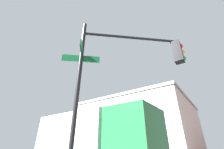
# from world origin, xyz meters

# --- Properties ---
(traffic_signal_near) EXTENTS (2.92, 2.76, 5.18)m
(traffic_signal_near) POSITION_xyz_m (-6.30, -6.22, 3.70)
(traffic_signal_near) COLOR black
(traffic_signal_near) RESTS_ON ground_plane
(building_stucco) EXTENTS (17.67, 18.38, 8.75)m
(building_stucco) POSITION_xyz_m (-16.69, 17.04, 4.38)
(building_stucco) COLOR #BCB7AD
(building_stucco) RESTS_ON ground_plane
(box_truck_second) EXTENTS (7.10, 2.44, 3.14)m
(box_truck_second) POSITION_xyz_m (-10.25, -3.46, 1.77)
(box_truck_second) COLOR #19592D
(box_truck_second) RESTS_ON ground_plane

